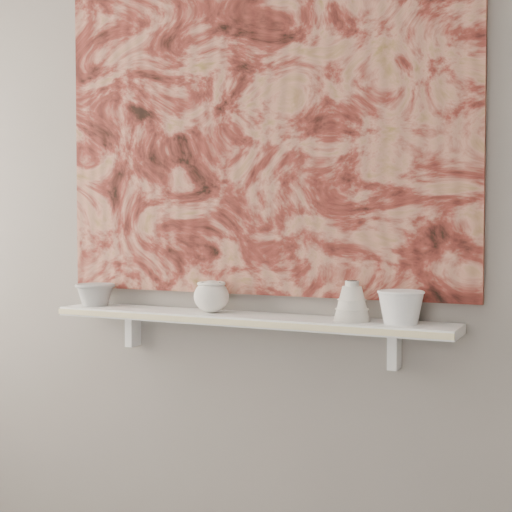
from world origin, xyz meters
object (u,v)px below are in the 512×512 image
Objects in this scene: painting at (254,131)px; bell_vessel at (352,301)px; shelf at (243,319)px; cup_cream at (211,297)px; bowl_grey at (95,294)px; bowl_white at (401,307)px.

painting reaches higher than bell_vessel.
cup_cream is (-0.12, 0.00, 0.07)m from shelf.
cup_cream is at bearing -146.28° from painting.
bell_vessel is at bearing 0.00° from cup_cream.
shelf is 0.61m from bowl_grey.
painting reaches higher than bowl_white.
painting is 0.67m from bell_vessel.
cup_cream is at bearing 180.00° from shelf.
bell_vessel is 0.15m from bowl_white.
shelf is 0.63m from painting.
bowl_white is (0.65, 0.00, -0.00)m from cup_cream.
bowl_grey is 1.23× the size of cup_cream.
painting is at bearing 33.72° from cup_cream.
bell_vessel is (0.37, 0.00, 0.08)m from shelf.
bowl_white is at bearing 0.00° from bowl_grey.
shelf is 10.03× the size of bowl_white.
bowl_white reaches higher than shelf.
bell_vessel is 0.89× the size of bowl_white.
bell_vessel is at bearing -12.15° from painting.
painting is at bearing 90.00° from shelf.
cup_cream reaches higher than bowl_white.
bell_vessel reaches higher than bowl_grey.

